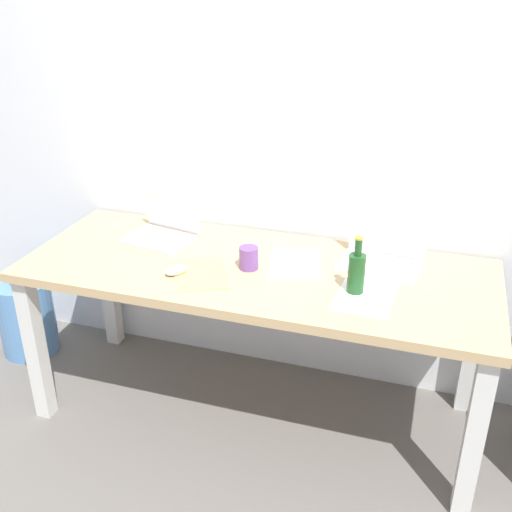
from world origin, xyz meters
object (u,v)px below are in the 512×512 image
Objects in this scene: laptop_left at (162,230)px; computer_mouse at (176,270)px; desk at (256,286)px; coffee_mug at (249,258)px; laptop_right at (382,254)px; water_cooler_jug at (26,316)px; beer_bottle at (356,272)px.

laptop_left is 3.32× the size of computer_mouse.
desk is 0.35m from computer_mouse.
desk is 20.76× the size of coffee_mug.
computer_mouse is at bearing -151.01° from desk.
laptop_right is (1.00, 0.04, 0.01)m from laptop_left.
computer_mouse is (-0.79, -0.35, -0.03)m from laptop_right.
coffee_mug is at bearing -138.53° from desk.
laptop_right is 3.71× the size of coffee_mug.
desk is 0.55m from laptop_right.
laptop_left is 0.72× the size of water_cooler_jug.
computer_mouse is at bearing -156.30° from laptop_right.
computer_mouse is at bearing -14.60° from water_cooler_jug.
beer_bottle is 1.87m from water_cooler_jug.
laptop_right is 3.53× the size of computer_mouse.
laptop_right is 0.56m from coffee_mug.
water_cooler_jug is at bearing -177.17° from laptop_left.
coffee_mug is at bearing 171.35° from beer_bottle.
laptop_left is 0.37m from computer_mouse.
beer_bottle is 2.32× the size of computer_mouse.
laptop_left is (-0.50, 0.15, 0.13)m from desk.
laptop_left reaches higher than water_cooler_jug.
computer_mouse is 0.30m from coffee_mug.
laptop_left is 1.43× the size of beer_bottle.
laptop_left is 0.94× the size of laptop_right.
computer_mouse is at bearing -174.42° from beer_bottle.
beer_bottle is at bearing 39.15° from computer_mouse.
laptop_left is at bearing 163.63° from desk.
beer_bottle is 0.50× the size of water_cooler_jug.
desk is 5.94× the size of laptop_left.
desk is at bearing 168.07° from beer_bottle.
coffee_mug reaches higher than desk.
computer_mouse is (0.21, -0.31, -0.02)m from laptop_left.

